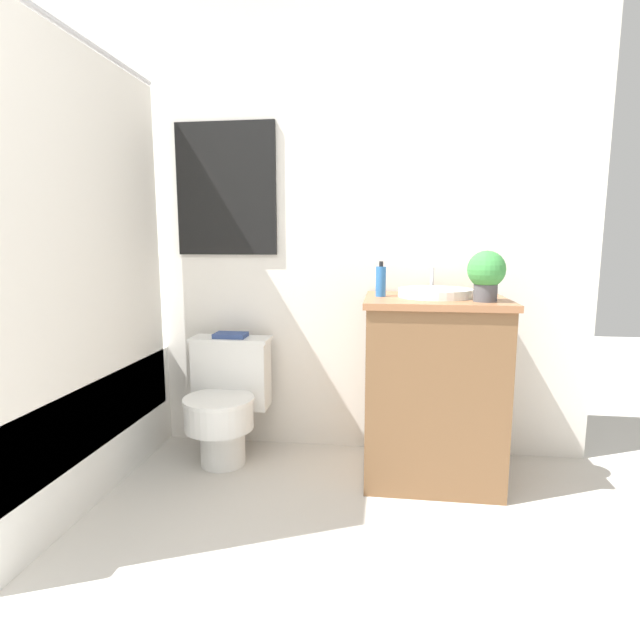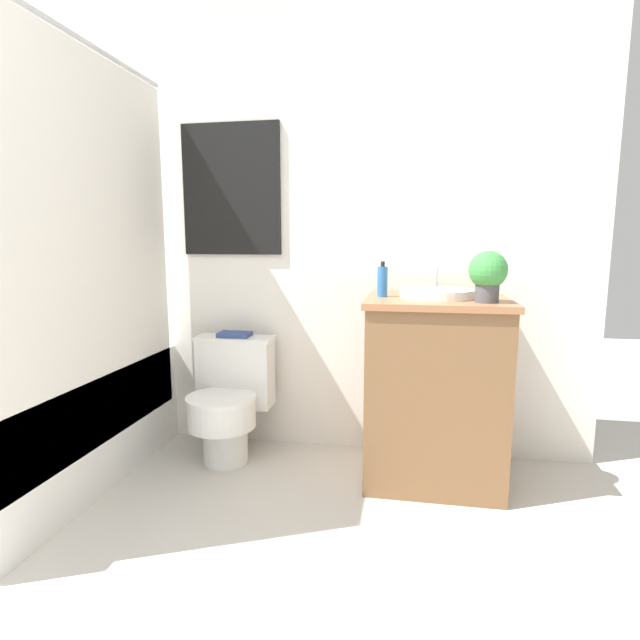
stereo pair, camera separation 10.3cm
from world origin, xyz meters
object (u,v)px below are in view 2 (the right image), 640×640
object	(u,v)px
sink	(437,293)
book_on_tank	(235,334)
potted_plant	(488,273)
soap_bottle	(382,281)
toilet	(229,398)

from	to	relation	value
sink	book_on_tank	bearing A→B (deg)	172.56
sink	book_on_tank	distance (m)	1.10
potted_plant	soap_bottle	bearing A→B (deg)	162.00
toilet	soap_bottle	size ratio (longest dim) A/B	3.80
toilet	sink	distance (m)	1.21
soap_bottle	potted_plant	distance (m)	0.48
potted_plant	book_on_tank	distance (m)	1.34
sink	potted_plant	distance (m)	0.28
toilet	sink	xyz separation A→B (m)	(1.06, -0.03, 0.58)
toilet	book_on_tank	xyz separation A→B (m)	(-0.00, 0.11, 0.32)
soap_bottle	toilet	bearing A→B (deg)	177.49
toilet	potted_plant	distance (m)	1.45
sink	potted_plant	bearing A→B (deg)	-38.10
toilet	sink	bearing A→B (deg)	-1.46
soap_bottle	sink	bearing A→B (deg)	1.82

